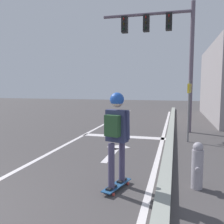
% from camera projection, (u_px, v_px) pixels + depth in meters
% --- Properties ---
extents(lane_line_center, '(0.12, 20.00, 0.01)m').
position_uv_depth(lane_line_center, '(78.00, 138.00, 8.44)').
color(lane_line_center, silver).
rests_on(lane_line_center, ground).
extents(lane_line_curbside, '(0.12, 20.00, 0.01)m').
position_uv_depth(lane_line_curbside, '(161.00, 143.00, 7.70)').
color(lane_line_curbside, silver).
rests_on(lane_line_curbside, ground).
extents(stop_bar, '(3.05, 0.40, 0.01)m').
position_uv_depth(stop_bar, '(124.00, 137.00, 8.72)').
color(stop_bar, silver).
rests_on(stop_bar, ground).
extents(lane_arrow_stem, '(0.16, 1.40, 0.01)m').
position_uv_depth(lane_arrow_stem, '(111.00, 155.00, 6.39)').
color(lane_arrow_stem, silver).
rests_on(lane_arrow_stem, ground).
extents(lane_arrow_head, '(0.71, 0.71, 0.01)m').
position_uv_depth(lane_arrow_head, '(118.00, 147.00, 7.21)').
color(lane_arrow_head, silver).
rests_on(lane_arrow_head, ground).
extents(curb_strip, '(0.24, 24.00, 0.14)m').
position_uv_depth(curb_strip, '(169.00, 142.00, 7.63)').
color(curb_strip, '#979C92').
rests_on(curb_strip, ground).
extents(skateboard, '(0.39, 0.79, 0.08)m').
position_uv_depth(skateboard, '(117.00, 185.00, 4.27)').
color(skateboard, navy).
rests_on(skateboard, ground).
extents(skater, '(0.44, 0.61, 1.64)m').
position_uv_depth(skater, '(116.00, 127.00, 4.14)').
color(skater, '#443E5E').
rests_on(skater, skateboard).
extents(traffic_signal_mast, '(3.60, 0.34, 5.02)m').
position_uv_depth(traffic_signal_mast, '(165.00, 40.00, 9.45)').
color(traffic_signal_mast, '#625464').
rests_on(traffic_signal_mast, ground).
extents(street_sign_post, '(0.14, 0.44, 2.01)m').
position_uv_depth(street_sign_post, '(189.00, 102.00, 7.76)').
color(street_sign_post, slate).
rests_on(street_sign_post, ground).
extents(fire_hydrant, '(0.20, 0.30, 0.85)m').
position_uv_depth(fire_hydrant, '(197.00, 166.00, 4.25)').
color(fire_hydrant, '#9D97A1').
rests_on(fire_hydrant, ground).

